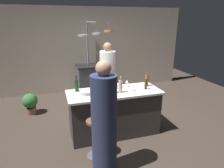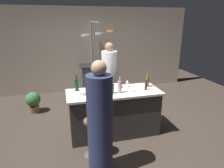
{
  "view_description": "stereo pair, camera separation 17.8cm",
  "coord_description": "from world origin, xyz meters",
  "px_view_note": "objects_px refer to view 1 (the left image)",
  "views": [
    {
      "loc": [
        -1.09,
        -3.37,
        2.19
      ],
      "look_at": [
        0.0,
        0.15,
        1.0
      ],
      "focal_mm": 31.54,
      "sensor_mm": 36.0,
      "label": 1
    },
    {
      "loc": [
        -0.92,
        -3.42,
        2.19
      ],
      "look_at": [
        0.0,
        0.15,
        1.0
      ],
      "focal_mm": 31.54,
      "sensor_mm": 36.0,
      "label": 2
    }
  ],
  "objects_px": {
    "wine_bottle_amber": "(147,80)",
    "wine_glass_by_chef": "(99,89)",
    "bar_stool_left": "(95,137)",
    "wine_glass_near_left_guest": "(127,82)",
    "chef": "(108,82)",
    "mixing_bowl_ceramic": "(118,86)",
    "wine_bottle_rose": "(120,86)",
    "wine_bottle_white": "(113,88)",
    "mixing_bowl_steel": "(86,93)",
    "wine_glass_near_right_guest": "(132,86)",
    "guest_left": "(104,125)",
    "stove_range": "(90,79)",
    "potted_plant": "(30,102)",
    "wine_bottle_red": "(77,85)",
    "pepper_mill": "(146,84)",
    "mixing_bowl_wooden": "(96,89)"
  },
  "relations": [
    {
      "from": "chef",
      "to": "bar_stool_left",
      "type": "bearing_deg",
      "value": -113.34
    },
    {
      "from": "bar_stool_left",
      "to": "mixing_bowl_ceramic",
      "type": "bearing_deg",
      "value": 50.59
    },
    {
      "from": "bar_stool_left",
      "to": "wine_bottle_rose",
      "type": "height_order",
      "value": "wine_bottle_rose"
    },
    {
      "from": "wine_bottle_red",
      "to": "mixing_bowl_steel",
      "type": "relative_size",
      "value": 1.44
    },
    {
      "from": "wine_bottle_rose",
      "to": "wine_glass_near_left_guest",
      "type": "relative_size",
      "value": 2.16
    },
    {
      "from": "mixing_bowl_steel",
      "to": "mixing_bowl_ceramic",
      "type": "bearing_deg",
      "value": 16.64
    },
    {
      "from": "wine_glass_by_chef",
      "to": "potted_plant",
      "type": "bearing_deg",
      "value": 131.8
    },
    {
      "from": "wine_glass_near_right_guest",
      "to": "potted_plant",
      "type": "bearing_deg",
      "value": 142.86
    },
    {
      "from": "wine_bottle_rose",
      "to": "pepper_mill",
      "type": "bearing_deg",
      "value": 3.83
    },
    {
      "from": "bar_stool_left",
      "to": "wine_glass_near_left_guest",
      "type": "distance_m",
      "value": 1.35
    },
    {
      "from": "wine_bottle_rose",
      "to": "stove_range",
      "type": "bearing_deg",
      "value": 91.91
    },
    {
      "from": "chef",
      "to": "wine_bottle_rose",
      "type": "relative_size",
      "value": 5.46
    },
    {
      "from": "potted_plant",
      "to": "wine_bottle_red",
      "type": "distance_m",
      "value": 1.73
    },
    {
      "from": "guest_left",
      "to": "mixing_bowl_ceramic",
      "type": "bearing_deg",
      "value": 63.17
    },
    {
      "from": "mixing_bowl_steel",
      "to": "mixing_bowl_wooden",
      "type": "distance_m",
      "value": 0.29
    },
    {
      "from": "pepper_mill",
      "to": "wine_bottle_rose",
      "type": "bearing_deg",
      "value": -176.17
    },
    {
      "from": "guest_left",
      "to": "mixing_bowl_wooden",
      "type": "relative_size",
      "value": 11.34
    },
    {
      "from": "wine_bottle_red",
      "to": "wine_glass_near_right_guest",
      "type": "distance_m",
      "value": 1.06
    },
    {
      "from": "wine_glass_by_chef",
      "to": "wine_glass_near_left_guest",
      "type": "bearing_deg",
      "value": 23.03
    },
    {
      "from": "guest_left",
      "to": "potted_plant",
      "type": "bearing_deg",
      "value": 116.6
    },
    {
      "from": "bar_stool_left",
      "to": "wine_bottle_amber",
      "type": "xyz_separation_m",
      "value": [
        1.27,
        0.73,
        0.65
      ]
    },
    {
      "from": "mixing_bowl_steel",
      "to": "wine_glass_near_right_guest",
      "type": "bearing_deg",
      "value": -5.69
    },
    {
      "from": "pepper_mill",
      "to": "wine_glass_near_right_guest",
      "type": "relative_size",
      "value": 1.44
    },
    {
      "from": "wine_bottle_amber",
      "to": "wine_glass_by_chef",
      "type": "bearing_deg",
      "value": -169.51
    },
    {
      "from": "bar_stool_left",
      "to": "mixing_bowl_steel",
      "type": "distance_m",
      "value": 0.83
    },
    {
      "from": "potted_plant",
      "to": "wine_bottle_amber",
      "type": "distance_m",
      "value": 2.85
    },
    {
      "from": "stove_range",
      "to": "mixing_bowl_steel",
      "type": "height_order",
      "value": "mixing_bowl_steel"
    },
    {
      "from": "wine_bottle_rose",
      "to": "wine_glass_near_right_guest",
      "type": "relative_size",
      "value": 2.16
    },
    {
      "from": "wine_bottle_red",
      "to": "wine_glass_by_chef",
      "type": "distance_m",
      "value": 0.47
    },
    {
      "from": "potted_plant",
      "to": "pepper_mill",
      "type": "bearing_deg",
      "value": -32.88
    },
    {
      "from": "wine_bottle_rose",
      "to": "wine_bottle_white",
      "type": "relative_size",
      "value": 1.1
    },
    {
      "from": "wine_glass_near_left_guest",
      "to": "wine_glass_by_chef",
      "type": "bearing_deg",
      "value": -156.97
    },
    {
      "from": "guest_left",
      "to": "wine_glass_near_right_guest",
      "type": "relative_size",
      "value": 11.74
    },
    {
      "from": "stove_range",
      "to": "potted_plant",
      "type": "distance_m",
      "value": 1.98
    },
    {
      "from": "chef",
      "to": "wine_glass_near_right_guest",
      "type": "height_order",
      "value": "chef"
    },
    {
      "from": "pepper_mill",
      "to": "mixing_bowl_ceramic",
      "type": "height_order",
      "value": "pepper_mill"
    },
    {
      "from": "wine_bottle_red",
      "to": "wine_glass_near_right_guest",
      "type": "relative_size",
      "value": 2.14
    },
    {
      "from": "mixing_bowl_wooden",
      "to": "wine_bottle_red",
      "type": "bearing_deg",
      "value": 171.15
    },
    {
      "from": "wine_bottle_rose",
      "to": "mixing_bowl_steel",
      "type": "distance_m",
      "value": 0.65
    },
    {
      "from": "stove_range",
      "to": "wine_bottle_amber",
      "type": "distance_m",
      "value": 2.52
    },
    {
      "from": "pepper_mill",
      "to": "wine_bottle_red",
      "type": "bearing_deg",
      "value": 167.92
    },
    {
      "from": "wine_glass_near_left_guest",
      "to": "potted_plant",
      "type": "bearing_deg",
      "value": 148.54
    },
    {
      "from": "wine_bottle_amber",
      "to": "wine_glass_by_chef",
      "type": "xyz_separation_m",
      "value": [
        -1.07,
        -0.2,
        -0.02
      ]
    },
    {
      "from": "bar_stool_left",
      "to": "stove_range",
      "type": "bearing_deg",
      "value": 80.06
    },
    {
      "from": "chef",
      "to": "mixing_bowl_ceramic",
      "type": "bearing_deg",
      "value": -90.99
    },
    {
      "from": "potted_plant",
      "to": "wine_glass_by_chef",
      "type": "height_order",
      "value": "wine_glass_by_chef"
    },
    {
      "from": "potted_plant",
      "to": "wine_glass_near_right_guest",
      "type": "xyz_separation_m",
      "value": [
        2.02,
        -1.53,
        0.71
      ]
    },
    {
      "from": "bar_stool_left",
      "to": "wine_glass_by_chef",
      "type": "distance_m",
      "value": 0.85
    },
    {
      "from": "wine_bottle_white",
      "to": "mixing_bowl_steel",
      "type": "xyz_separation_m",
      "value": [
        -0.49,
        0.09,
        -0.08
      ]
    },
    {
      "from": "pepper_mill",
      "to": "mixing_bowl_wooden",
      "type": "bearing_deg",
      "value": 166.68
    }
  ]
}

